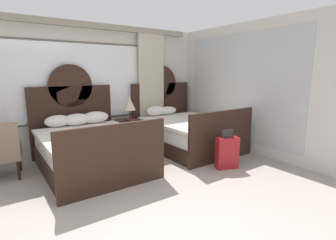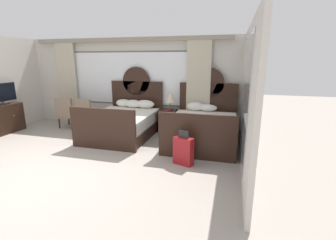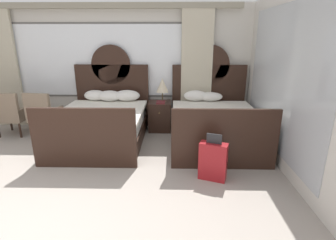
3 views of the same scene
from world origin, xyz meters
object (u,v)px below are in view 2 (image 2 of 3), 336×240
at_px(bed_near_mirror, 203,128).
at_px(armchair_by_window_left, 87,113).
at_px(bed_near_window, 124,122).
at_px(table_lamp_on_nightstand, 170,98).
at_px(nightstand_between_beds, 168,121).
at_px(armchair_by_window_centre, 68,112).
at_px(suitcase_on_floor, 183,151).
at_px(tv_flatscreen, 1,94).
at_px(book_on_nightstand, 168,110).

xyz_separation_m(bed_near_mirror, armchair_by_window_left, (-3.49, 0.29, 0.11)).
bearing_deg(bed_near_mirror, bed_near_window, 179.58).
bearing_deg(table_lamp_on_nightstand, nightstand_between_beds, -174.02).
xyz_separation_m(bed_near_window, bed_near_mirror, (2.17, -0.02, -0.01)).
bearing_deg(table_lamp_on_nightstand, bed_near_mirror, -33.99).
relative_size(table_lamp_on_nightstand, armchair_by_window_centre, 0.56).
distance_m(nightstand_between_beds, suitcase_on_floor, 2.29).
xyz_separation_m(table_lamp_on_nightstand, armchair_by_window_left, (-2.46, -0.40, -0.52)).
bearing_deg(nightstand_between_beds, armchair_by_window_centre, -172.64).
xyz_separation_m(bed_near_window, tv_flatscreen, (-3.39, -0.63, 0.73)).
bearing_deg(tv_flatscreen, nightstand_between_beds, 16.23).
distance_m(bed_near_mirror, table_lamp_on_nightstand, 1.39).
bearing_deg(nightstand_between_beds, bed_near_mirror, -32.31).
relative_size(book_on_nightstand, armchair_by_window_centre, 0.28).
relative_size(bed_near_window, nightstand_between_beds, 3.34).
xyz_separation_m(bed_near_window, table_lamp_on_nightstand, (1.15, 0.68, 0.61)).
bearing_deg(tv_flatscreen, bed_near_window, 10.58).
distance_m(table_lamp_on_nightstand, suitcase_on_floor, 2.38).
bearing_deg(tv_flatscreen, bed_near_mirror, 6.33).
height_order(nightstand_between_beds, armchair_by_window_centre, armchair_by_window_centre).
relative_size(bed_near_mirror, table_lamp_on_nightstand, 4.15).
distance_m(book_on_nightstand, suitcase_on_floor, 2.22).
bearing_deg(armchair_by_window_centre, tv_flatscreen, -146.86).
bearing_deg(book_on_nightstand, tv_flatscreen, -164.99).
xyz_separation_m(armchair_by_window_left, suitcase_on_floor, (3.28, -1.71, -0.20)).
distance_m(armchair_by_window_left, suitcase_on_floor, 3.71).
relative_size(tv_flatscreen, armchair_by_window_left, 0.96).
bearing_deg(tv_flatscreen, suitcase_on_floor, -8.60).
distance_m(nightstand_between_beds, tv_flatscreen, 4.73).
distance_m(nightstand_between_beds, table_lamp_on_nightstand, 0.68).
xyz_separation_m(bed_near_mirror, armchair_by_window_centre, (-4.18, 0.29, 0.11)).
bearing_deg(suitcase_on_floor, table_lamp_on_nightstand, 111.16).
height_order(bed_near_mirror, suitcase_on_floor, bed_near_mirror).
distance_m(bed_near_window, suitcase_on_floor, 2.44).
bearing_deg(suitcase_on_floor, nightstand_between_beds, 112.57).
xyz_separation_m(bed_near_window, armchair_by_window_centre, (-2.00, 0.27, 0.10)).
distance_m(table_lamp_on_nightstand, tv_flatscreen, 4.72).
relative_size(bed_near_window, suitcase_on_floor, 3.06).
bearing_deg(nightstand_between_beds, suitcase_on_floor, -67.43).
relative_size(bed_near_window, table_lamp_on_nightstand, 4.15).
bearing_deg(nightstand_between_beds, tv_flatscreen, -163.77).
bearing_deg(bed_near_mirror, table_lamp_on_nightstand, 146.01).
bearing_deg(armchair_by_window_left, tv_flatscreen, -156.39).
bearing_deg(table_lamp_on_nightstand, tv_flatscreen, -163.89).
xyz_separation_m(book_on_nightstand, armchair_by_window_left, (-2.43, -0.30, -0.17)).
bearing_deg(book_on_nightstand, bed_near_mirror, -29.11).
xyz_separation_m(tv_flatscreen, armchair_by_window_left, (2.07, 0.91, -0.63)).
height_order(bed_near_mirror, armchair_by_window_centre, bed_near_mirror).
bearing_deg(armchair_by_window_centre, bed_near_mirror, -3.94).
relative_size(bed_near_window, tv_flatscreen, 2.40).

